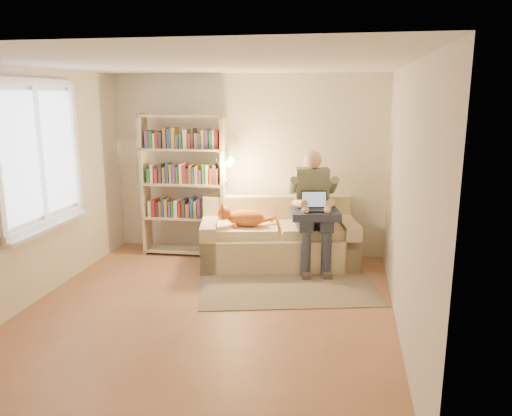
% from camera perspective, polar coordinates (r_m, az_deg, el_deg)
% --- Properties ---
extents(floor, '(4.50, 4.50, 0.00)m').
position_cam_1_polar(floor, '(5.57, -5.58, -11.67)').
color(floor, '#976444').
rests_on(floor, ground).
extents(ceiling, '(4.00, 4.50, 0.02)m').
position_cam_1_polar(ceiling, '(5.08, -6.24, 16.09)').
color(ceiling, white).
rests_on(ceiling, wall_back).
extents(wall_left, '(0.02, 4.50, 2.60)m').
position_cam_1_polar(wall_left, '(6.04, -24.47, 2.09)').
color(wall_left, silver).
rests_on(wall_left, floor).
extents(wall_right, '(0.02, 4.50, 2.60)m').
position_cam_1_polar(wall_right, '(5.00, 16.70, 0.70)').
color(wall_right, silver).
rests_on(wall_right, floor).
extents(wall_back, '(4.00, 0.02, 2.60)m').
position_cam_1_polar(wall_back, '(7.33, -0.99, 4.95)').
color(wall_back, silver).
rests_on(wall_back, floor).
extents(wall_front, '(4.00, 0.02, 2.60)m').
position_cam_1_polar(wall_front, '(3.14, -17.41, -6.41)').
color(wall_front, silver).
rests_on(wall_front, floor).
extents(window, '(0.12, 1.52, 1.69)m').
position_cam_1_polar(window, '(6.16, -23.08, 3.12)').
color(window, white).
rests_on(window, wall_left).
extents(sofa, '(2.25, 1.36, 0.89)m').
position_cam_1_polar(sofa, '(6.96, 2.56, -3.71)').
color(sofa, beige).
rests_on(sofa, floor).
extents(person, '(0.57, 0.78, 1.58)m').
position_cam_1_polar(person, '(6.71, 6.53, 0.49)').
color(person, slate).
rests_on(person, sofa).
extents(cat, '(0.74, 0.38, 0.28)m').
position_cam_1_polar(cat, '(6.71, -1.70, -1.09)').
color(cat, orange).
rests_on(cat, sofa).
extents(blanket, '(0.72, 0.63, 0.10)m').
position_cam_1_polar(blanket, '(6.59, 7.13, -0.67)').
color(blanket, '#282F46').
rests_on(blanket, person).
extents(laptop, '(0.40, 0.36, 0.30)m').
position_cam_1_polar(laptop, '(6.57, 7.14, 0.31)').
color(laptop, black).
rests_on(laptop, blanket).
extents(bookshelf, '(1.36, 0.37, 2.05)m').
position_cam_1_polar(bookshelf, '(7.24, -8.20, 3.38)').
color(bookshelf, beige).
rests_on(bookshelf, floor).
extents(rug, '(2.38, 1.73, 0.01)m').
position_cam_1_polar(rug, '(6.17, 3.73, -9.05)').
color(rug, gray).
rests_on(rug, floor).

